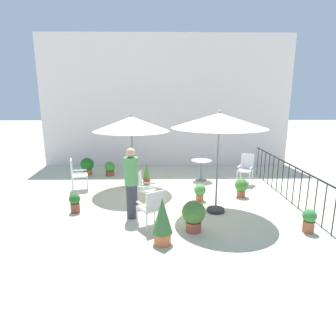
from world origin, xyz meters
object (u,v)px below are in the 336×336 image
object	(u,v)px
patio_chair_2	(246,167)
potted_plant_6	(200,191)
patio_chair_3	(152,206)
potted_plant_2	(162,220)
patio_umbrella_1	(131,124)
potted_plant_8	(309,220)
patio_umbrella_0	(219,122)
potted_plant_7	(87,166)
potted_plant_1	(241,186)
potted_plant_5	(110,168)
patio_chair_0	(143,187)
cafe_table_0	(201,166)
potted_plant_0	(75,202)
potted_plant_3	(194,214)
potted_plant_4	(147,174)
patio_chair_1	(76,173)
standing_person	(132,182)

from	to	relation	value
patio_chair_2	potted_plant_6	bearing A→B (deg)	-137.38
patio_chair_3	potted_plant_2	distance (m)	0.75
patio_umbrella_1	potted_plant_8	distance (m)	5.31
patio_umbrella_1	potted_plant_8	size ratio (longest dim) A/B	4.50
patio_umbrella_0	potted_plant_7	size ratio (longest dim) A/B	3.87
patio_umbrella_0	patio_chair_3	world-z (taller)	patio_umbrella_0
potted_plant_1	potted_plant_5	world-z (taller)	potted_plant_1
patio_chair_3	patio_chair_0	bearing A→B (deg)	101.60
potted_plant_7	potted_plant_2	bearing A→B (deg)	-62.27
cafe_table_0	potted_plant_7	xyz separation A→B (m)	(-4.07, 0.79, -0.14)
potted_plant_0	potted_plant_3	distance (m)	3.01
potted_plant_2	patio_chair_2	bearing A→B (deg)	55.59
potted_plant_7	potted_plant_0	bearing A→B (deg)	-80.57
patio_chair_0	potted_plant_0	world-z (taller)	patio_chair_0
patio_umbrella_0	potted_plant_3	world-z (taller)	patio_umbrella_0
potted_plant_3	potted_plant_6	distance (m)	1.90
patio_umbrella_1	potted_plant_0	size ratio (longest dim) A/B	4.78
potted_plant_8	potted_plant_6	bearing A→B (deg)	136.09
cafe_table_0	potted_plant_5	bearing A→B (deg)	167.21
patio_chair_0	potted_plant_6	distance (m)	1.57
patio_umbrella_0	potted_plant_4	distance (m)	3.60
cafe_table_0	patio_chair_0	xyz separation A→B (m)	(-1.82, -2.34, 0.02)
patio_umbrella_0	cafe_table_0	size ratio (longest dim) A/B	3.51
patio_umbrella_1	potted_plant_6	bearing A→B (deg)	-30.01
potted_plant_6	potted_plant_7	bearing A→B (deg)	143.25
patio_chair_2	potted_plant_8	size ratio (longest dim) A/B	1.95
patio_umbrella_0	cafe_table_0	xyz separation A→B (m)	(0.00, 2.82, -1.73)
patio_chair_1	patio_chair_2	world-z (taller)	patio_chair_2
patio_chair_2	potted_plant_2	world-z (taller)	patio_chair_2
patio_chair_1	potted_plant_7	distance (m)	1.82
potted_plant_5	potted_plant_6	bearing A→B (deg)	-43.18
patio_chair_3	standing_person	xyz separation A→B (m)	(-0.49, 0.58, 0.35)
potted_plant_8	standing_person	size ratio (longest dim) A/B	0.30
potted_plant_5	patio_chair_1	bearing A→B (deg)	-111.53
patio_umbrella_0	potted_plant_0	world-z (taller)	patio_umbrella_0
patio_umbrella_1	potted_plant_5	distance (m)	2.59
patio_chair_0	potted_plant_1	bearing A→B (deg)	12.71
patio_chair_2	potted_plant_5	size ratio (longest dim) A/B	1.94
potted_plant_2	potted_plant_1	bearing A→B (deg)	50.34
potted_plant_0	patio_chair_3	bearing A→B (deg)	-25.39
cafe_table_0	potted_plant_2	size ratio (longest dim) A/B	0.76
patio_chair_2	potted_plant_2	bearing A→B (deg)	-124.41
patio_chair_3	potted_plant_0	distance (m)	2.16
patio_chair_0	potted_plant_5	distance (m)	3.40
patio_chair_0	patio_chair_1	xyz separation A→B (m)	(-2.11, 1.32, 0.04)
potted_plant_4	standing_person	world-z (taller)	standing_person
potted_plant_0	potted_plant_3	bearing A→B (deg)	-21.27
potted_plant_4	potted_plant_5	xyz separation A→B (m)	(-1.40, 1.10, -0.07)
patio_umbrella_0	patio_chair_2	size ratio (longest dim) A/B	2.50
patio_chair_1	potted_plant_3	bearing A→B (deg)	-41.32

